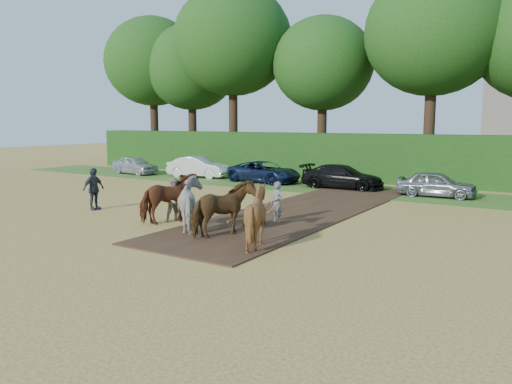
{
  "coord_description": "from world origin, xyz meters",
  "views": [
    {
      "loc": [
        10.95,
        -11.65,
        3.74
      ],
      "look_at": [
        2.05,
        2.32,
        1.4
      ],
      "focal_mm": 35.0,
      "sensor_mm": 36.0,
      "label": 1
    }
  ],
  "objects": [
    {
      "name": "treeline",
      "position": [
        -1.69,
        21.69,
        8.97
      ],
      "size": [
        48.7,
        10.6,
        14.21
      ],
      "color": "#382616",
      "rests_on": "ground"
    },
    {
      "name": "earth_strip",
      "position": [
        1.5,
        7.0,
        0.03
      ],
      "size": [
        4.5,
        17.0,
        0.05
      ],
      "primitive_type": "cube",
      "color": "#472D1C",
      "rests_on": "ground"
    },
    {
      "name": "ground",
      "position": [
        0.0,
        0.0,
        0.0
      ],
      "size": [
        120.0,
        120.0,
        0.0
      ],
      "primitive_type": "plane",
      "color": "gold",
      "rests_on": "ground"
    },
    {
      "name": "parked_cars",
      "position": [
        0.55,
        14.3,
        0.69
      ],
      "size": [
        34.76,
        3.09,
        1.49
      ],
      "color": "#BBBDC3",
      "rests_on": "ground"
    },
    {
      "name": "spectator_near",
      "position": [
        -1.57,
        2.33,
        0.82
      ],
      "size": [
        0.93,
        1.0,
        1.64
      ],
      "primitive_type": "imported",
      "rotation": [
        0.0,
        0.0,
        1.07
      ],
      "color": "#ADA688",
      "rests_on": "ground"
    },
    {
      "name": "hedgerow",
      "position": [
        0.0,
        18.5,
        1.5
      ],
      "size": [
        46.0,
        1.6,
        3.0
      ],
      "primitive_type": "cube",
      "color": "#14380F",
      "rests_on": "ground"
    },
    {
      "name": "grass_verge",
      "position": [
        0.0,
        14.0,
        0.01
      ],
      "size": [
        50.0,
        5.0,
        0.03
      ],
      "primitive_type": "cube",
      "color": "#38601E",
      "rests_on": "ground"
    },
    {
      "name": "plough_team",
      "position": [
        0.82,
        1.41,
        0.92
      ],
      "size": [
        6.46,
        4.75,
        1.86
      ],
      "color": "brown",
      "rests_on": "ground"
    },
    {
      "name": "spectator_far",
      "position": [
        -6.22,
        2.38,
        0.9
      ],
      "size": [
        0.45,
        1.06,
        1.8
      ],
      "primitive_type": "imported",
      "rotation": [
        0.0,
        0.0,
        1.58
      ],
      "color": "#282C36",
      "rests_on": "ground"
    }
  ]
}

